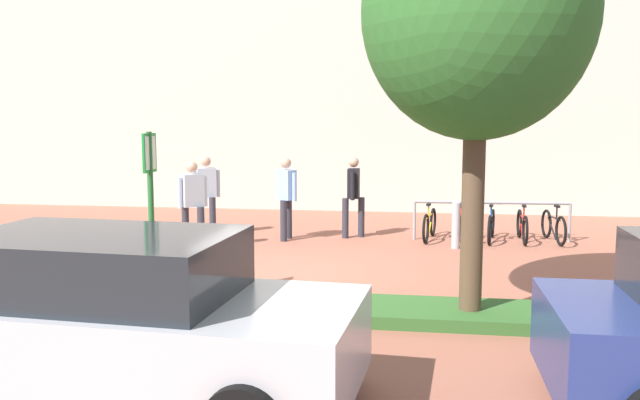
{
  "coord_description": "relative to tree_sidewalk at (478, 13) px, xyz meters",
  "views": [
    {
      "loc": [
        2.21,
        -10.73,
        2.6
      ],
      "look_at": [
        0.37,
        1.55,
        1.05
      ],
      "focal_mm": 38.45,
      "sensor_mm": 36.0,
      "label": 1
    }
  ],
  "objects": [
    {
      "name": "tree_sidewalk",
      "position": [
        0.0,
        0.0,
        0.0
      ],
      "size": [
        2.81,
        2.81,
        5.38
      ],
      "color": "brown",
      "rests_on": "ground"
    },
    {
      "name": "person_suited_navy",
      "position": [
        -2.06,
        5.74,
        -2.83
      ],
      "size": [
        0.46,
        0.61,
        1.72
      ],
      "color": "#2D2D38",
      "rests_on": "ground"
    },
    {
      "name": "bollard_steel",
      "position": [
        0.04,
        4.85,
        -3.36
      ],
      "size": [
        0.16,
        0.16,
        0.9
      ],
      "primitive_type": "cylinder",
      "color": "#ADADB2",
      "rests_on": "ground"
    },
    {
      "name": "bike_at_sign",
      "position": [
        -4.21,
        0.16,
        -3.46
      ],
      "size": [
        1.68,
        0.42,
        0.86
      ],
      "color": "black",
      "rests_on": "ground"
    },
    {
      "name": "building_facade",
      "position": [
        -2.84,
        10.32,
        1.19
      ],
      "size": [
        28.0,
        1.2,
        10.0
      ],
      "primitive_type": "cube",
      "color": "beige",
      "rests_on": "ground"
    },
    {
      "name": "car_silver_sedan",
      "position": [
        -3.34,
        -2.92,
        -3.05
      ],
      "size": [
        4.42,
        2.26,
        1.54
      ],
      "color": "#B7B7BC",
      "rests_on": "ground"
    },
    {
      "name": "person_shirt_blue",
      "position": [
        -4.98,
        3.93,
        -2.83
      ],
      "size": [
        0.5,
        0.44,
        1.72
      ],
      "color": "#2D2D38",
      "rests_on": "ground"
    },
    {
      "name": "planter_strip",
      "position": [
        -1.94,
        0.02,
        -3.73
      ],
      "size": [
        7.0,
        1.1,
        0.16
      ],
      "primitive_type": "cube",
      "color": "#336028",
      "rests_on": "ground"
    },
    {
      "name": "ground_plane",
      "position": [
        -2.84,
        2.13,
        -3.81
      ],
      "size": [
        60.0,
        60.0,
        0.0
      ],
      "primitive_type": "plane",
      "color": "#9E5B47"
    },
    {
      "name": "person_casual_tan",
      "position": [
        -5.22,
        5.49,
        -2.83
      ],
      "size": [
        0.54,
        0.41,
        1.72
      ],
      "color": "#2D2D38",
      "rests_on": "ground"
    },
    {
      "name": "bike_rack_cluster",
      "position": [
        0.8,
        5.77,
        -3.46
      ],
      "size": [
        3.21,
        1.65,
        0.83
      ],
      "color": "#99999E",
      "rests_on": "ground"
    },
    {
      "name": "person_shirt_white",
      "position": [
        -3.42,
        5.26,
        -2.83
      ],
      "size": [
        0.5,
        0.49,
        1.72
      ],
      "color": "#2D2D38",
      "rests_on": "ground"
    },
    {
      "name": "parking_sign_post",
      "position": [
        -4.2,
        0.02,
        -2.25
      ],
      "size": [
        0.08,
        0.36,
        2.38
      ],
      "color": "#2D7238",
      "rests_on": "ground"
    }
  ]
}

